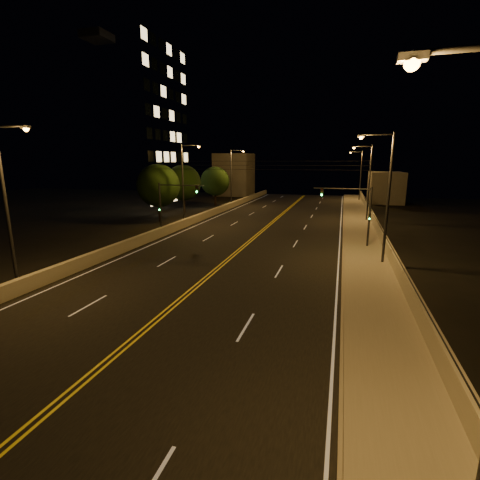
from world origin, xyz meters
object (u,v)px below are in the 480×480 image
(streetlight_2, at_px, (368,179))
(tree_1, at_px, (183,183))
(streetlight_4, at_px, (9,200))
(traffic_signal_left, at_px, (169,203))
(traffic_signal_right, at_px, (358,209))
(tree_0, at_px, (158,186))
(tree_2, at_px, (215,181))
(streetlight_3, at_px, (360,173))
(streetlight_6, at_px, (232,174))
(building_tower, at_px, (104,127))
(streetlight_5, at_px, (185,180))
(streetlight_1, at_px, (385,192))

(streetlight_2, bearing_deg, tree_1, 178.13)
(streetlight_4, distance_m, traffic_signal_left, 17.29)
(streetlight_4, bearing_deg, traffic_signal_right, 40.75)
(streetlight_4, bearing_deg, tree_1, 98.32)
(tree_0, height_order, tree_2, tree_0)
(streetlight_3, relative_size, streetlight_6, 1.00)
(building_tower, relative_size, tree_1, 3.82)
(streetlight_6, bearing_deg, streetlight_4, -90.00)
(streetlight_5, bearing_deg, tree_0, 161.18)
(streetlight_3, height_order, streetlight_5, same)
(traffic_signal_left, relative_size, tree_0, 0.75)
(streetlight_1, distance_m, traffic_signal_right, 5.76)
(streetlight_2, xyz_separation_m, streetlight_4, (-21.47, -32.51, 0.00))
(traffic_signal_right, relative_size, tree_0, 0.75)
(streetlight_1, xyz_separation_m, streetlight_4, (-21.47, -11.98, 0.00))
(tree_1, relative_size, tree_2, 1.06)
(streetlight_3, bearing_deg, building_tower, -153.68)
(traffic_signal_right, height_order, tree_1, tree_1)
(streetlight_4, xyz_separation_m, streetlight_5, (0.00, 23.59, 0.00))
(traffic_signal_right, bearing_deg, building_tower, 154.04)
(streetlight_4, distance_m, building_tower, 43.07)
(traffic_signal_right, bearing_deg, tree_2, 132.05)
(traffic_signal_right, bearing_deg, streetlight_6, 127.73)
(tree_1, bearing_deg, tree_0, -87.11)
(streetlight_2, bearing_deg, streetlight_1, -90.00)
(streetlight_2, relative_size, tree_2, 1.41)
(streetlight_3, xyz_separation_m, tree_2, (-24.67, -15.11, -1.25))
(streetlight_4, height_order, streetlight_5, same)
(streetlight_6, relative_size, building_tower, 0.35)
(streetlight_6, distance_m, traffic_signal_right, 32.55)
(streetlight_4, bearing_deg, streetlight_6, 90.00)
(streetlight_5, bearing_deg, streetlight_3, 57.90)
(streetlight_2, bearing_deg, tree_2, 157.54)
(streetlight_5, height_order, tree_1, streetlight_5)
(traffic_signal_left, bearing_deg, streetlight_4, -93.99)
(traffic_signal_right, bearing_deg, streetlight_2, 84.08)
(streetlight_2, bearing_deg, building_tower, 174.04)
(streetlight_5, relative_size, traffic_signal_right, 1.75)
(streetlight_6, bearing_deg, tree_2, -178.00)
(tree_0, relative_size, tree_1, 1.02)
(streetlight_3, relative_size, traffic_signal_right, 1.75)
(streetlight_3, xyz_separation_m, streetlight_5, (-21.47, -34.23, 0.00))
(streetlight_6, relative_size, traffic_signal_right, 1.75)
(streetlight_5, distance_m, tree_0, 4.80)
(tree_0, bearing_deg, streetlight_4, -79.92)
(streetlight_6, distance_m, tree_1, 10.68)
(streetlight_4, distance_m, tree_2, 42.85)
(streetlight_3, height_order, streetlight_4, same)
(streetlight_2, bearing_deg, tree_0, -164.09)
(streetlight_4, relative_size, tree_2, 1.41)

